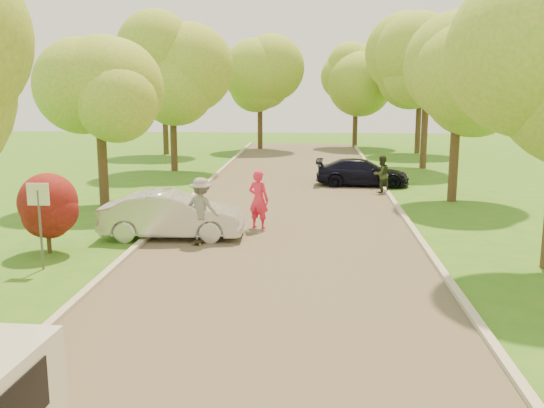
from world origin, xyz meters
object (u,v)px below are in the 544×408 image
(dark_sedan, at_px, (362,172))
(person_olive, at_px, (381,174))
(street_sign, at_px, (39,208))
(person_striped, at_px, (259,200))
(silver_sedan, at_px, (172,215))
(skateboarder, at_px, (201,209))
(longboard, at_px, (202,239))

(dark_sedan, height_order, person_olive, person_olive)
(street_sign, height_order, person_striped, street_sign)
(silver_sedan, height_order, dark_sedan, silver_sedan)
(person_olive, bearing_deg, silver_sedan, 16.80)
(skateboarder, xyz_separation_m, person_olive, (6.12, 8.94, -0.22))
(street_sign, bearing_deg, silver_sedan, 53.34)
(longboard, bearing_deg, person_striped, -113.81)
(street_sign, height_order, silver_sedan, street_sign)
(street_sign, distance_m, skateboarder, 4.52)
(dark_sedan, bearing_deg, longboard, 156.13)
(person_striped, bearing_deg, skateboarder, 76.24)
(street_sign, relative_size, silver_sedan, 0.51)
(street_sign, bearing_deg, person_striped, 43.66)
(longboard, bearing_deg, silver_sedan, -13.73)
(longboard, height_order, person_olive, person_olive)
(skateboarder, bearing_deg, person_striped, -113.81)
(longboard, bearing_deg, skateboarder, -0.00)
(silver_sedan, relative_size, person_striped, 2.24)
(skateboarder, relative_size, person_striped, 0.95)
(street_sign, bearing_deg, longboard, 39.21)
(silver_sedan, bearing_deg, longboard, -120.43)
(person_olive, bearing_deg, skateboarder, 22.54)
(dark_sedan, distance_m, person_olive, 1.96)
(street_sign, relative_size, longboard, 2.27)
(silver_sedan, distance_m, skateboarder, 1.15)
(longboard, bearing_deg, person_olive, -110.16)
(longboard, height_order, person_striped, person_striped)
(skateboarder, bearing_deg, longboard, -0.00)
(person_olive, bearing_deg, person_striped, 23.58)
(person_striped, bearing_deg, silver_sedan, 53.52)
(skateboarder, height_order, person_olive, skateboarder)
(silver_sedan, xyz_separation_m, person_striped, (2.47, 1.38, 0.25))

